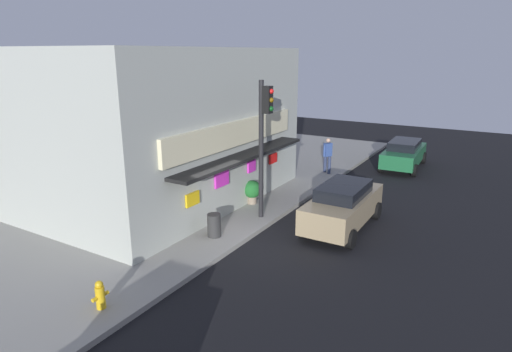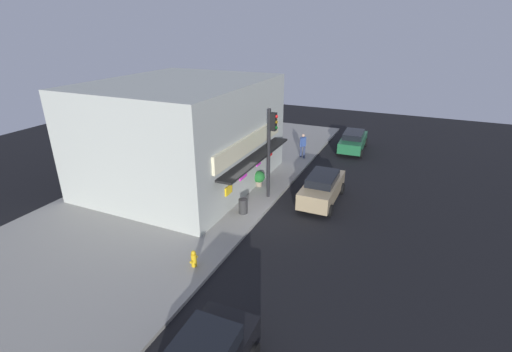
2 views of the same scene
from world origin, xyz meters
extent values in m
plane|color=black|center=(0.00, 0.00, 0.00)|extent=(55.40, 55.40, 0.00)
cube|color=gray|center=(0.00, 5.63, 0.08)|extent=(36.93, 11.26, 0.16)
cube|color=#ADB2A8|center=(2.12, 6.22, 3.25)|extent=(10.87, 8.89, 6.18)
cube|color=beige|center=(2.12, 1.69, 3.24)|extent=(8.26, 0.16, 0.93)
cube|color=black|center=(2.12, 1.34, 2.41)|extent=(7.82, 0.90, 0.12)
cube|color=yellow|center=(-0.57, 1.71, 1.43)|extent=(0.67, 0.08, 0.45)
cube|color=#E533CC|center=(1.15, 1.71, 1.71)|extent=(0.82, 0.08, 0.55)
cube|color=#E533CC|center=(3.24, 1.71, 1.72)|extent=(0.54, 0.08, 0.48)
cube|color=red|center=(5.07, 1.71, 1.67)|extent=(0.63, 0.08, 0.42)
cylinder|color=black|center=(2.05, 0.57, 2.70)|extent=(0.18, 0.18, 5.09)
cube|color=black|center=(2.05, 0.32, 4.57)|extent=(0.32, 0.28, 0.95)
sphere|color=red|center=(2.05, 0.17, 4.87)|extent=(0.18, 0.18, 0.18)
sphere|color=brown|center=(2.05, 0.17, 4.57)|extent=(0.18, 0.18, 0.18)
sphere|color=#0F4C19|center=(2.05, 0.17, 4.27)|extent=(0.18, 0.18, 0.18)
cylinder|color=gold|center=(-5.25, 0.84, 0.45)|extent=(0.23, 0.23, 0.58)
sphere|color=gold|center=(-5.25, 0.84, 0.80)|extent=(0.19, 0.19, 0.19)
cylinder|color=gold|center=(-5.43, 0.84, 0.48)|extent=(0.12, 0.10, 0.10)
cylinder|color=gold|center=(-5.08, 0.84, 0.48)|extent=(0.12, 0.10, 0.10)
cylinder|color=#2D2D2D|center=(-0.34, 1.01, 0.56)|extent=(0.46, 0.46, 0.80)
cylinder|color=navy|center=(9.11, 0.62, 0.60)|extent=(0.22, 0.22, 0.88)
cylinder|color=navy|center=(9.31, 0.93, 0.60)|extent=(0.22, 0.22, 0.88)
cube|color=#334C8C|center=(9.21, 0.78, 1.38)|extent=(0.46, 0.41, 0.67)
sphere|color=tan|center=(9.21, 0.78, 1.86)|extent=(0.22, 0.22, 0.22)
cylinder|color=#334C8C|center=(9.39, 0.66, 1.35)|extent=(0.14, 0.14, 0.61)
cylinder|color=#334C8C|center=(9.03, 0.89, 1.35)|extent=(0.14, 0.14, 0.61)
cylinder|color=gray|center=(3.17, 1.64, 0.31)|extent=(0.36, 0.36, 0.30)
sphere|color=#1E6628|center=(3.17, 1.64, 0.77)|extent=(0.73, 0.73, 0.73)
cylinder|color=brown|center=(0.52, 2.75, 0.37)|extent=(0.38, 0.38, 0.41)
sphere|color=#1E6628|center=(0.52, 2.75, 0.80)|extent=(0.53, 0.53, 0.53)
cube|color=#9E8966|center=(2.99, -2.31, 0.77)|extent=(4.39, 1.72, 0.89)
cube|color=black|center=(2.99, -2.31, 1.44)|extent=(2.37, 1.44, 0.44)
cylinder|color=black|center=(4.51, -1.45, 0.32)|extent=(0.64, 0.22, 0.64)
cylinder|color=black|center=(4.52, -3.14, 0.32)|extent=(0.64, 0.22, 0.64)
cylinder|color=black|center=(1.45, -1.47, 0.32)|extent=(0.64, 0.22, 0.64)
cylinder|color=black|center=(1.46, -3.17, 0.32)|extent=(0.64, 0.22, 0.64)
cube|color=#1E6038|center=(12.93, -2.23, 0.70)|extent=(4.52, 1.89, 0.76)
cube|color=black|center=(12.93, -2.23, 1.30)|extent=(2.46, 1.53, 0.44)
cylinder|color=black|center=(14.45, -1.31, 0.32)|extent=(0.65, 0.25, 0.64)
cylinder|color=black|center=(14.52, -3.02, 0.32)|extent=(0.65, 0.25, 0.64)
cylinder|color=black|center=(11.33, -1.44, 0.32)|extent=(0.65, 0.25, 0.64)
cylinder|color=black|center=(11.40, -3.14, 0.32)|extent=(0.65, 0.25, 0.64)
camera|label=1|loc=(-11.36, -7.19, 6.19)|focal=30.60mm
camera|label=2|loc=(-15.49, -6.52, 9.32)|focal=25.55mm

